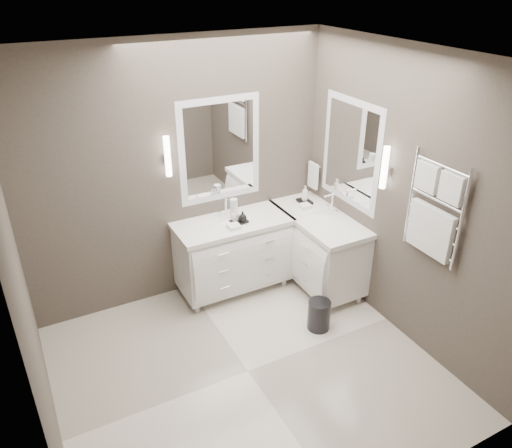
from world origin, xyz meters
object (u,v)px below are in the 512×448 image
vanity_back (233,251)px  waste_bin (319,315)px  vanity_right (317,245)px  towel_ladder (434,214)px

vanity_back → waste_bin: (0.45, -1.02, -0.33)m
vanity_right → towel_ladder: 1.60m
vanity_right → waste_bin: size_ratio=3.94×
waste_bin → towel_ladder: bearing=-43.2°
vanity_right → waste_bin: vanity_right is taller
vanity_right → towel_ladder: (0.23, -1.30, 0.91)m
vanity_back → towel_ladder: (1.10, -1.63, 0.91)m
vanity_back → waste_bin: bearing=-66.1°
vanity_back → towel_ladder: towel_ladder is taller
vanity_right → towel_ladder: towel_ladder is taller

